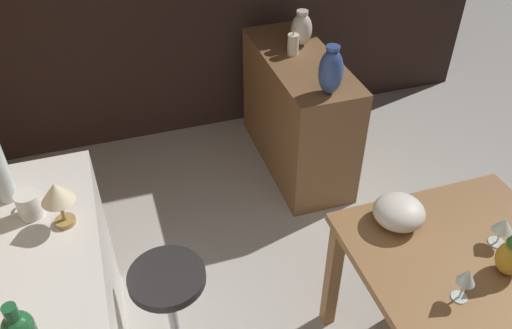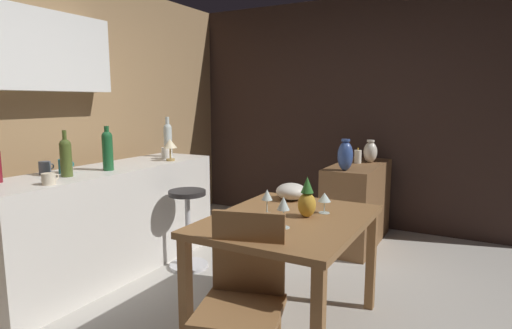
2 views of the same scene
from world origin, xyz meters
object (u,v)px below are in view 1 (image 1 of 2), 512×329
Objects in this scene: bar_stool at (174,321)px; cup_white at (29,205)px; pillar_candle_tall at (293,44)px; vase_ceramic_ivory at (301,29)px; sideboard_cabinet at (298,113)px; fruit_bowl at (399,212)px; counter_lamp at (57,195)px; wine_glass_left at (467,277)px; dining_table at (488,304)px; vase_ceramic_blue at (331,71)px; wine_glass_right at (503,226)px.

cup_white reaches higher than bar_stool.
pillar_candle_tall is at bearing -53.92° from cup_white.
vase_ceramic_ivory reaches higher than cup_white.
sideboard_cabinet is at bearing -156.89° from pillar_candle_tall.
fruit_bowl is 1.60m from vase_ceramic_ivory.
sideboard_cabinet is at bearing -51.67° from counter_lamp.
pillar_candle_tall reaches higher than wine_glass_left.
pillar_candle_tall reaches higher than fruit_bowl.
bar_stool is at bearing -121.82° from cup_white.
dining_table is 1.43m from vase_ceramic_blue.
cup_white is 2.06m from vase_ceramic_ivory.
wine_glass_left is (-0.49, -1.02, 0.49)m from bar_stool.
fruit_bowl is at bearing -101.04° from counter_lamp.
vase_ceramic_blue is at bearing 178.91° from sideboard_cabinet.
bar_stool is 4.33× the size of pillar_candle_tall.
sideboard_cabinet is 6.91× the size of wine_glass_left.
vase_ceramic_blue is (0.61, -1.57, 0.00)m from cup_white.
counter_lamp is (0.19, 0.34, 0.68)m from bar_stool.
vase_ceramic_blue reaches higher than vase_ceramic_ivory.
bar_stool is 5.30× the size of cup_white.
vase_ceramic_ivory is at bearing -21.31° from sideboard_cabinet.
bar_stool is 5.16× the size of wine_glass_right.
fruit_bowl is at bearing -93.80° from bar_stool.
wine_glass_left is 1.22× the size of cup_white.
counter_lamp reaches higher than fruit_bowl.
dining_table is 1.68× the size of bar_stool.
dining_table is at bearing -114.64° from counter_lamp.
wine_glass_right is 0.57× the size of vase_ceramic_ivory.
wine_glass_left is 0.78× the size of counter_lamp.
bar_stool is (0.50, 1.18, -0.28)m from dining_table.
cup_white reaches higher than wine_glass_left.
wine_glass_right is at bearing -106.53° from counter_lamp.
dining_table is 8.65× the size of wine_glass_right.
sideboard_cabinet is 1.97m from cup_white.
counter_lamp is (-1.15, 1.45, 0.64)m from sideboard_cabinet.
wine_glass_left is at bearing 177.10° from sideboard_cabinet.
vase_ceramic_ivory is (0.11, -0.10, 0.04)m from pillar_candle_tall.
vase_ceramic_blue is (-0.62, 0.08, 0.03)m from vase_ceramic_ivory.
fruit_bowl reaches higher than sideboard_cabinet.
sideboard_cabinet is at bearing 158.69° from vase_ceramic_ivory.
bar_stool is at bearing 86.20° from fruit_bowl.
sideboard_cabinet is 3.81× the size of vase_ceramic_blue.
fruit_bowl is (0.42, 0.02, -0.06)m from wine_glass_left.
sideboard_cabinet is 0.48m from pillar_candle_tall.
bar_stool is 1.45m from wine_glass_right.
bar_stool is at bearing 77.28° from wine_glass_right.
vase_ceramic_blue reaches higher than counter_lamp.
wine_glass_right is 1.73m from pillar_candle_tall.
counter_lamp is at bearing 63.23° from wine_glass_left.
bar_stool is at bearing -120.09° from counter_lamp.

